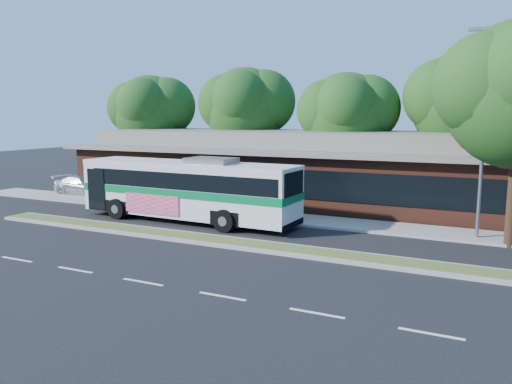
# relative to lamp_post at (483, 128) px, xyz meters

# --- Properties ---
(ground) EXTENTS (120.00, 120.00, 0.00)m
(ground) POSITION_rel_lamp_post_xyz_m (-9.56, -6.00, -4.90)
(ground) COLOR black
(ground) RESTS_ON ground
(median_strip) EXTENTS (26.00, 1.10, 0.15)m
(median_strip) POSITION_rel_lamp_post_xyz_m (-9.56, -5.40, -4.83)
(median_strip) COLOR #515925
(median_strip) RESTS_ON ground
(sidewalk) EXTENTS (44.00, 2.60, 0.12)m
(sidewalk) POSITION_rel_lamp_post_xyz_m (-9.56, 0.40, -4.84)
(sidewalk) COLOR gray
(sidewalk) RESTS_ON ground
(parking_lot) EXTENTS (14.00, 12.00, 0.01)m
(parking_lot) POSITION_rel_lamp_post_xyz_m (-27.56, 4.00, -4.90)
(parking_lot) COLOR black
(parking_lot) RESTS_ON ground
(plaza_building) EXTENTS (33.20, 11.20, 4.45)m
(plaza_building) POSITION_rel_lamp_post_xyz_m (-9.56, 6.99, -2.77)
(plaza_building) COLOR #57281B
(plaza_building) RESTS_ON ground
(lamp_post) EXTENTS (0.93, 0.18, 9.07)m
(lamp_post) POSITION_rel_lamp_post_xyz_m (0.00, 0.00, 0.00)
(lamp_post) COLOR slate
(lamp_post) RESTS_ON ground
(tree_bg_a) EXTENTS (6.47, 5.80, 8.63)m
(tree_bg_a) POSITION_rel_lamp_post_xyz_m (-24.15, 9.14, 0.97)
(tree_bg_a) COLOR black
(tree_bg_a) RESTS_ON ground
(tree_bg_b) EXTENTS (6.69, 6.00, 9.00)m
(tree_bg_b) POSITION_rel_lamp_post_xyz_m (-16.13, 10.14, 1.24)
(tree_bg_b) COLOR black
(tree_bg_b) RESTS_ON ground
(tree_bg_c) EXTENTS (6.24, 5.60, 8.26)m
(tree_bg_c) POSITION_rel_lamp_post_xyz_m (-8.16, 9.13, 0.69)
(tree_bg_c) COLOR black
(tree_bg_c) RESTS_ON ground
(tree_bg_d) EXTENTS (6.91, 6.20, 9.37)m
(tree_bg_d) POSITION_rel_lamp_post_xyz_m (-1.12, 10.15, 1.52)
(tree_bg_d) COLOR black
(tree_bg_d) RESTS_ON ground
(transit_bus) EXTENTS (12.04, 3.07, 3.36)m
(transit_bus) POSITION_rel_lamp_post_xyz_m (-13.58, -2.26, -3.03)
(transit_bus) COLOR silver
(transit_bus) RESTS_ON ground
(sedan) EXTENTS (4.69, 2.07, 1.34)m
(sedan) POSITION_rel_lamp_post_xyz_m (-24.84, 1.80, -4.23)
(sedan) COLOR silver
(sedan) RESTS_ON ground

